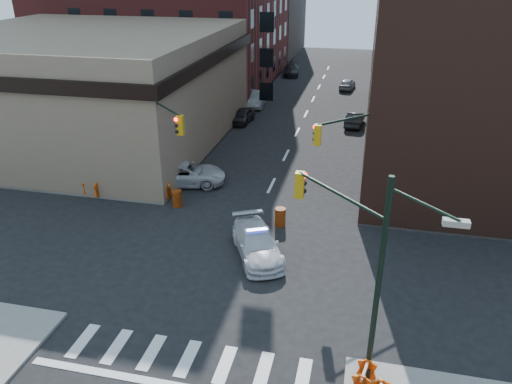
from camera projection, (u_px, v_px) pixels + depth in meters
The scene contains 26 objects.
ground at pixel (233, 264), 25.36m from camera, with size 140.00×140.00×0.00m, color black.
sidewalk_nw at pixel (118, 90), 58.88m from camera, with size 34.00×54.50×0.15m, color gray.
bank_building at pixel (87, 86), 41.45m from camera, with size 22.00×22.00×9.00m, color #887159.
commercial_row_ne at pixel (463, 57), 39.69m from camera, with size 14.00×34.00×14.00m, color #45261B.
filler_nw at pixel (237, 1), 79.99m from camera, with size 20.00×18.00×16.00m, color brown.
filler_ne at pixel (433, 22), 71.30m from camera, with size 16.00×16.00×12.00m, color maroon.
signal_pole_se at pixel (357, 259), 17.32m from camera, with size 5.40×5.27×8.00m.
signal_pole_nw at pixel (160, 141), 29.42m from camera, with size 3.58×3.67×8.00m.
signal_pole_ne at pixel (361, 157), 27.09m from camera, with size 3.67×3.58×8.00m.
tree_ne_near at pixel (387, 88), 45.37m from camera, with size 3.00×3.00×4.85m.
tree_ne_far at pixel (386, 71), 52.44m from camera, with size 3.00×3.00×4.85m.
police_car at pixel (257, 243), 25.83m from camera, with size 2.04×5.01×1.45m, color silver.
pickup at pixel (186, 174), 34.13m from camera, with size 2.51×5.44×1.51m, color silver.
parked_car_wnear at pixel (242, 116), 47.15m from camera, with size 1.58×3.93×1.34m, color black.
parked_car_wfar at pixel (257, 99), 52.52m from camera, with size 1.66×4.75×1.56m, color gray.
parked_car_wdeep at pixel (291, 70), 66.66m from camera, with size 1.98×4.86×1.41m, color black.
parked_car_enear at pixel (355, 119), 46.26m from camera, with size 1.37×3.92×1.29m, color black.
parked_car_efar at pixel (347, 84), 59.45m from camera, with size 1.52×3.77×1.29m, color gray.
pedestrian_a at pixel (133, 164), 34.70m from camera, with size 0.71×0.47×1.95m, color black.
pedestrian_b at pixel (90, 165), 34.51m from camera, with size 0.96×0.75×1.97m, color black.
pedestrian_c at pixel (102, 161), 35.64m from camera, with size 1.00×0.42×1.71m, color #222933.
barrel_road at pixel (280, 217), 28.83m from camera, with size 0.62×0.62×1.10m, color #EF340B.
barrel_bank at pixel (177, 198), 31.11m from camera, with size 0.60×0.60×1.08m, color #CC6209.
barricade_se_a at pixel (364, 377), 17.75m from camera, with size 1.09×0.54×0.82m, color #DA640A, non-canonical shape.
barricade_nw_a at pixel (161, 190), 31.99m from camera, with size 1.30×0.65×0.98m, color orange, non-canonical shape.
barricade_nw_b at pixel (93, 188), 32.33m from camera, with size 1.27×0.64×0.95m, color #E9540B, non-canonical shape.
Camera 1 is at (5.85, -20.65, 14.05)m, focal length 35.00 mm.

